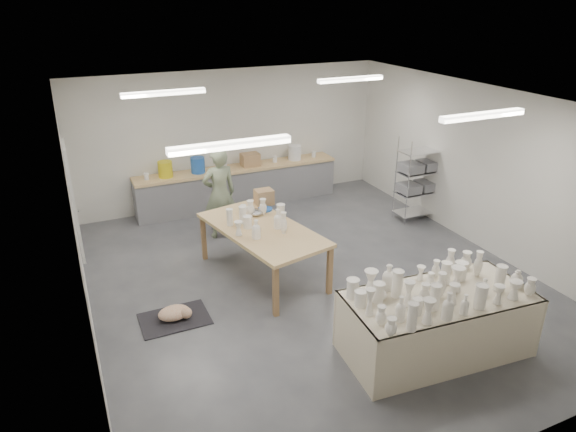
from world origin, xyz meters
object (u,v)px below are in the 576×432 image
red_stool (217,219)px  work_table (261,225)px  drying_table (436,321)px  potter (220,194)px

red_stool → work_table: bearing=-83.8°
drying_table → red_stool: (-1.51, 4.91, -0.23)m
drying_table → work_table: 3.27m
drying_table → work_table: work_table is taller
work_table → potter: potter is taller
work_table → potter: 1.68m
drying_table → work_table: bearing=118.1°
work_table → red_stool: size_ratio=6.56×
drying_table → potter: potter is taller
work_table → red_stool: work_table is taller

